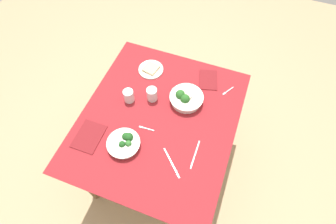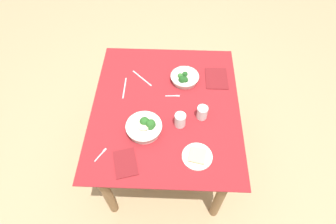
{
  "view_description": "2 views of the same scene",
  "coord_description": "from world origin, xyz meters",
  "px_view_note": "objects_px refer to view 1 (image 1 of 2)",
  "views": [
    {
      "loc": [
        -0.84,
        -0.38,
        2.35
      ],
      "look_at": [
        0.05,
        -0.05,
        0.81
      ],
      "focal_mm": 28.11,
      "sensor_mm": 36.0,
      "label": 1
    },
    {
      "loc": [
        1.21,
        0.06,
        2.36
      ],
      "look_at": [
        0.07,
        0.02,
        0.81
      ],
      "focal_mm": 29.76,
      "sensor_mm": 36.0,
      "label": 2
    }
  ],
  "objects_px": {
    "broccoli_bowl_near": "(186,98)",
    "water_glass_center": "(152,94)",
    "fork_by_far_bowl": "(228,91)",
    "table_knife_left": "(172,163)",
    "table_knife_right": "(195,154)",
    "napkin_folded_upper": "(89,136)",
    "water_glass_side": "(129,96)",
    "bread_side_plate": "(151,69)",
    "fork_by_near_bowl": "(146,128)",
    "napkin_folded_lower": "(208,80)",
    "broccoli_bowl_far": "(124,143)"
  },
  "relations": [
    {
      "from": "fork_by_near_bowl",
      "to": "water_glass_side",
      "type": "bearing_deg",
      "value": -44.65
    },
    {
      "from": "broccoli_bowl_far",
      "to": "table_knife_right",
      "type": "relative_size",
      "value": 1.07
    },
    {
      "from": "broccoli_bowl_near",
      "to": "fork_by_far_bowl",
      "type": "xyz_separation_m",
      "value": [
        0.19,
        -0.27,
        -0.04
      ]
    },
    {
      "from": "table_knife_left",
      "to": "napkin_folded_lower",
      "type": "relative_size",
      "value": 1.15
    },
    {
      "from": "water_glass_side",
      "to": "fork_by_far_bowl",
      "type": "relative_size",
      "value": 0.98
    },
    {
      "from": "broccoli_bowl_near",
      "to": "water_glass_center",
      "type": "xyz_separation_m",
      "value": [
        -0.06,
        0.23,
        0.01
      ]
    },
    {
      "from": "water_glass_side",
      "to": "table_knife_left",
      "type": "bearing_deg",
      "value": -127.6
    },
    {
      "from": "napkin_folded_upper",
      "to": "broccoli_bowl_near",
      "type": "bearing_deg",
      "value": -46.07
    },
    {
      "from": "water_glass_side",
      "to": "fork_by_far_bowl",
      "type": "distance_m",
      "value": 0.73
    },
    {
      "from": "bread_side_plate",
      "to": "water_glass_side",
      "type": "bearing_deg",
      "value": 173.03
    },
    {
      "from": "broccoli_bowl_far",
      "to": "fork_by_near_bowl",
      "type": "bearing_deg",
      "value": -26.92
    },
    {
      "from": "water_glass_center",
      "to": "fork_by_near_bowl",
      "type": "bearing_deg",
      "value": -168.0
    },
    {
      "from": "water_glass_center",
      "to": "napkin_folded_lower",
      "type": "height_order",
      "value": "water_glass_center"
    },
    {
      "from": "fork_by_far_bowl",
      "to": "table_knife_left",
      "type": "bearing_deg",
      "value": 14.36
    },
    {
      "from": "fork_by_far_bowl",
      "to": "bread_side_plate",
      "type": "bearing_deg",
      "value": -58.43
    },
    {
      "from": "bread_side_plate",
      "to": "table_knife_left",
      "type": "distance_m",
      "value": 0.78
    },
    {
      "from": "water_glass_side",
      "to": "napkin_folded_upper",
      "type": "relative_size",
      "value": 0.45
    },
    {
      "from": "water_glass_center",
      "to": "broccoli_bowl_far",
      "type": "bearing_deg",
      "value": 176.04
    },
    {
      "from": "table_knife_right",
      "to": "napkin_folded_upper",
      "type": "distance_m",
      "value": 0.71
    },
    {
      "from": "water_glass_center",
      "to": "napkin_folded_upper",
      "type": "height_order",
      "value": "water_glass_center"
    },
    {
      "from": "broccoli_bowl_near",
      "to": "napkin_folded_lower",
      "type": "relative_size",
      "value": 1.27
    },
    {
      "from": "fork_by_near_bowl",
      "to": "napkin_folded_lower",
      "type": "relative_size",
      "value": 0.57
    },
    {
      "from": "fork_by_near_bowl",
      "to": "table_knife_right",
      "type": "relative_size",
      "value": 0.53
    },
    {
      "from": "table_knife_left",
      "to": "broccoli_bowl_far",
      "type": "bearing_deg",
      "value": -137.98
    },
    {
      "from": "broccoli_bowl_near",
      "to": "napkin_folded_lower",
      "type": "distance_m",
      "value": 0.27
    },
    {
      "from": "water_glass_side",
      "to": "napkin_folded_upper",
      "type": "xyz_separation_m",
      "value": [
        -0.37,
        0.13,
        -0.05
      ]
    },
    {
      "from": "water_glass_center",
      "to": "water_glass_side",
      "type": "relative_size",
      "value": 1.04
    },
    {
      "from": "broccoli_bowl_far",
      "to": "water_glass_side",
      "type": "distance_m",
      "value": 0.36
    },
    {
      "from": "bread_side_plate",
      "to": "water_glass_center",
      "type": "xyz_separation_m",
      "value": [
        -0.24,
        -0.11,
        0.04
      ]
    },
    {
      "from": "fork_by_far_bowl",
      "to": "water_glass_center",
      "type": "bearing_deg",
      "value": -32.29
    },
    {
      "from": "table_knife_left",
      "to": "table_knife_right",
      "type": "distance_m",
      "value": 0.16
    },
    {
      "from": "bread_side_plate",
      "to": "water_glass_side",
      "type": "relative_size",
      "value": 1.97
    },
    {
      "from": "broccoli_bowl_near",
      "to": "bread_side_plate",
      "type": "distance_m",
      "value": 0.39
    },
    {
      "from": "fork_by_near_bowl",
      "to": "table_knife_left",
      "type": "xyz_separation_m",
      "value": [
        -0.17,
        -0.25,
        -0.0
      ]
    },
    {
      "from": "water_glass_side",
      "to": "napkin_folded_upper",
      "type": "distance_m",
      "value": 0.39
    },
    {
      "from": "water_glass_center",
      "to": "water_glass_side",
      "type": "xyz_separation_m",
      "value": [
        -0.07,
        0.15,
        -0.0
      ]
    },
    {
      "from": "broccoli_bowl_near",
      "to": "table_knife_left",
      "type": "bearing_deg",
      "value": -172.01
    },
    {
      "from": "water_glass_side",
      "to": "table_knife_right",
      "type": "distance_m",
      "value": 0.62
    },
    {
      "from": "broccoli_bowl_near",
      "to": "table_knife_left",
      "type": "distance_m",
      "value": 0.48
    },
    {
      "from": "table_knife_right",
      "to": "fork_by_near_bowl",
      "type": "bearing_deg",
      "value": -100.36
    },
    {
      "from": "bread_side_plate",
      "to": "water_glass_center",
      "type": "height_order",
      "value": "water_glass_center"
    },
    {
      "from": "table_knife_right",
      "to": "water_glass_center",
      "type": "bearing_deg",
      "value": -126.96
    },
    {
      "from": "broccoli_bowl_far",
      "to": "broccoli_bowl_near",
      "type": "xyz_separation_m",
      "value": [
        0.46,
        -0.26,
        0.01
      ]
    },
    {
      "from": "water_glass_center",
      "to": "napkin_folded_upper",
      "type": "distance_m",
      "value": 0.52
    },
    {
      "from": "table_knife_left",
      "to": "table_knife_right",
      "type": "bearing_deg",
      "value": 84.63
    },
    {
      "from": "broccoli_bowl_near",
      "to": "table_knife_right",
      "type": "relative_size",
      "value": 1.19
    },
    {
      "from": "broccoli_bowl_far",
      "to": "table_knife_left",
      "type": "xyz_separation_m",
      "value": [
        -0.01,
        -0.33,
        -0.03
      ]
    },
    {
      "from": "fork_by_near_bowl",
      "to": "table_knife_right",
      "type": "xyz_separation_m",
      "value": [
        -0.06,
        -0.37,
        -0.0
      ]
    },
    {
      "from": "table_knife_left",
      "to": "napkin_folded_upper",
      "type": "bearing_deg",
      "value": -134.32
    },
    {
      "from": "fork_by_near_bowl",
      "to": "table_knife_left",
      "type": "height_order",
      "value": "same"
    }
  ]
}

